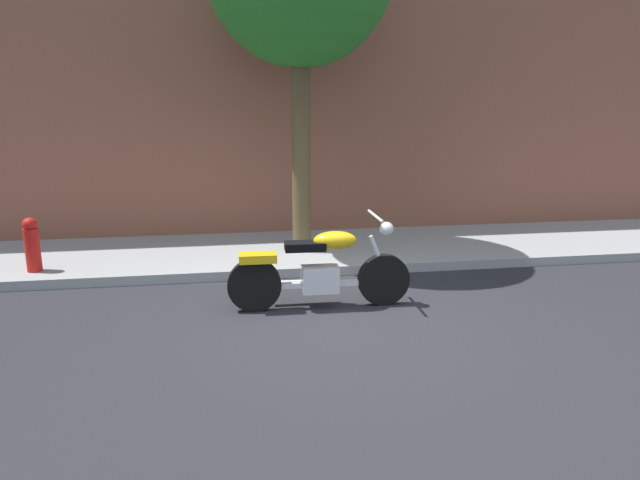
% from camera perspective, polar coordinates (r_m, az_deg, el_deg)
% --- Properties ---
extents(ground_plane, '(60.00, 60.00, 0.00)m').
position_cam_1_polar(ground_plane, '(6.43, 2.63, -8.30)').
color(ground_plane, '#28282D').
extents(sidewalk, '(23.10, 2.49, 0.14)m').
position_cam_1_polar(sidewalk, '(9.20, -1.14, -1.11)').
color(sidewalk, '#9B9B9B').
rests_on(sidewalk, ground).
extents(building_facade, '(23.10, 0.50, 7.25)m').
position_cam_1_polar(building_facade, '(10.46, -2.47, 20.26)').
color(building_facade, brown).
rests_on(building_facade, ground).
extents(motorcycle, '(2.22, 0.70, 1.14)m').
position_cam_1_polar(motorcycle, '(6.69, -0.03, -3.14)').
color(motorcycle, black).
rests_on(motorcycle, ground).
extents(fire_hydrant, '(0.20, 0.20, 0.91)m').
position_cam_1_polar(fire_hydrant, '(8.71, -27.38, -0.85)').
color(fire_hydrant, red).
rests_on(fire_hydrant, ground).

